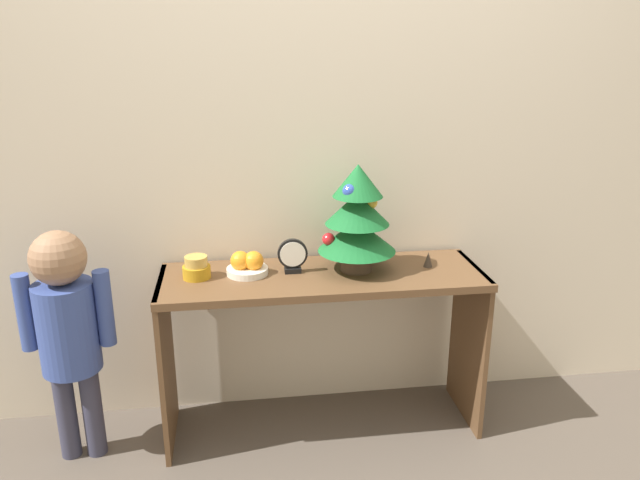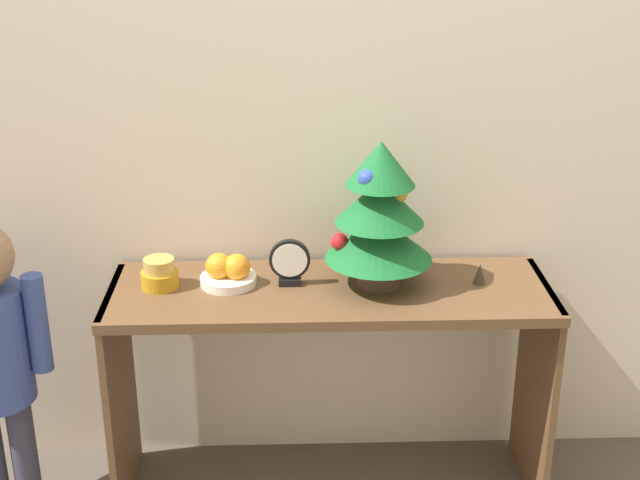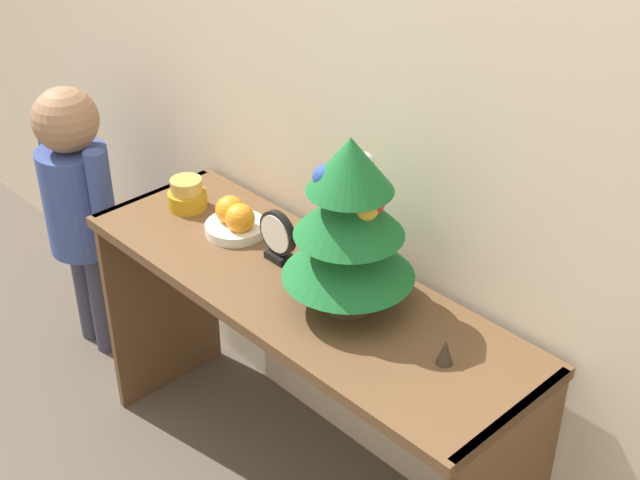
{
  "view_description": "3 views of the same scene",
  "coord_description": "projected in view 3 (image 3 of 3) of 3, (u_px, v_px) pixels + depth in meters",
  "views": [
    {
      "loc": [
        -0.33,
        -2.05,
        1.59
      ],
      "look_at": [
        -0.02,
        0.17,
        0.85
      ],
      "focal_mm": 35.0,
      "sensor_mm": 36.0,
      "label": 1
    },
    {
      "loc": [
        -0.11,
        -2.1,
        1.79
      ],
      "look_at": [
        -0.03,
        0.21,
        0.84
      ],
      "focal_mm": 50.0,
      "sensor_mm": 36.0,
      "label": 2
    },
    {
      "loc": [
        1.32,
        -0.98,
        1.92
      ],
      "look_at": [
        0.07,
        0.21,
        0.85
      ],
      "focal_mm": 50.0,
      "sensor_mm": 36.0,
      "label": 3
    }
  ],
  "objects": [
    {
      "name": "mini_tree",
      "position": [
        349.0,
        223.0,
        1.97
      ],
      "size": [
        0.31,
        0.31,
        0.43
      ],
      "color": "#4C3828",
      "rests_on": "console_table"
    },
    {
      "name": "child_figure",
      "position": [
        77.0,
        194.0,
        2.78
      ],
      "size": [
        0.34,
        0.22,
        0.93
      ],
      "color": "#38384C",
      "rests_on": "ground_plane"
    },
    {
      "name": "back_wall",
      "position": [
        380.0,
        36.0,
        2.01
      ],
      "size": [
        7.0,
        0.05,
        2.5
      ],
      "primitive_type": "cube",
      "color": "beige",
      "rests_on": "ground_plane"
    },
    {
      "name": "fruit_bowl",
      "position": [
        235.0,
        220.0,
        2.34
      ],
      "size": [
        0.16,
        0.16,
        0.09
      ],
      "color": "silver",
      "rests_on": "console_table"
    },
    {
      "name": "figurine",
      "position": [
        445.0,
        351.0,
        1.89
      ],
      "size": [
        0.04,
        0.04,
        0.06
      ],
      "color": "#382D23",
      "rests_on": "console_table"
    },
    {
      "name": "singing_bowl",
      "position": [
        187.0,
        195.0,
        2.45
      ],
      "size": [
        0.11,
        0.11,
        0.09
      ],
      "color": "#B78419",
      "rests_on": "console_table"
    },
    {
      "name": "console_table",
      "position": [
        301.0,
        331.0,
        2.24
      ],
      "size": [
        1.27,
        0.42,
        0.69
      ],
      "color": "brown",
      "rests_on": "ground_plane"
    },
    {
      "name": "desk_clock",
      "position": [
        278.0,
        237.0,
        2.21
      ],
      "size": [
        0.12,
        0.04,
        0.14
      ],
      "color": "black",
      "rests_on": "console_table"
    }
  ]
}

